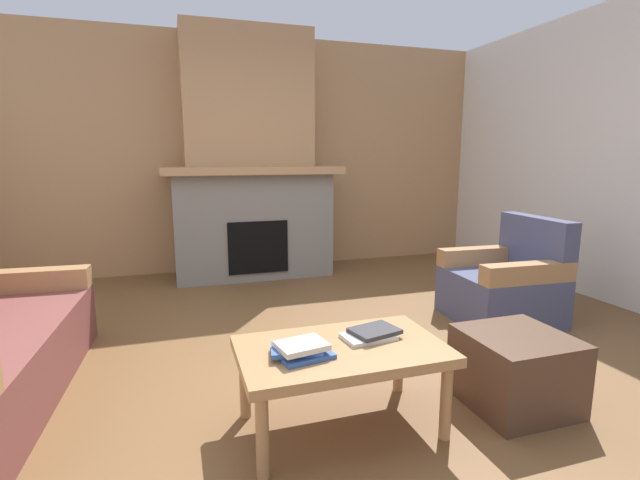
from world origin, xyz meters
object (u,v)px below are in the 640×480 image
(fireplace, at_px, (250,172))
(armchair, at_px, (505,285))
(coffee_table, at_px, (342,357))
(ottoman, at_px, (516,370))

(fireplace, relative_size, armchair, 3.18)
(fireplace, bearing_deg, coffee_table, -91.76)
(coffee_table, height_order, ottoman, coffee_table)
(fireplace, height_order, ottoman, fireplace)
(armchair, distance_m, ottoman, 1.42)
(fireplace, distance_m, armchair, 2.90)
(armchair, height_order, ottoman, armchair)
(fireplace, xyz_separation_m, ottoman, (0.87, -3.28, -0.96))
(coffee_table, relative_size, ottoman, 1.92)
(fireplace, bearing_deg, ottoman, -75.06)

